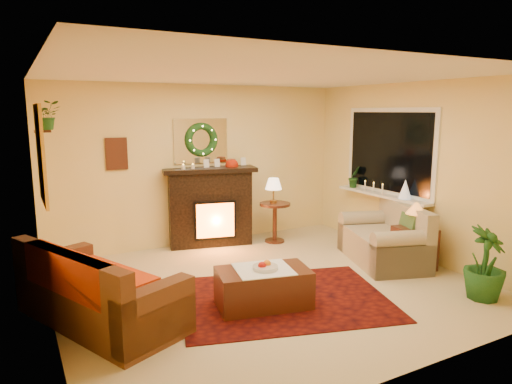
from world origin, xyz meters
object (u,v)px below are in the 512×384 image
sofa (100,282)px  fireplace (210,212)px  coffee_table (263,288)px  end_table_square (414,249)px  side_table_round (275,223)px  loveseat (383,234)px

sofa → fireplace: fireplace is taller
coffee_table → sofa: bearing=176.3°
end_table_square → fireplace: bearing=130.4°
sofa → side_table_round: sofa is taller
sofa → coffee_table: bearing=-39.7°
sofa → side_table_round: 3.54m
side_table_round → end_table_square: side_table_round is taller
loveseat → coffee_table: size_ratio=1.42×
end_table_square → coffee_table: (-2.48, -0.11, -0.06)m
loveseat → side_table_round: size_ratio=2.19×
loveseat → coffee_table: 2.36m
side_table_round → coffee_table: bearing=-123.6°
sofa → loveseat: sofa is taller
side_table_round → coffee_table: side_table_round is taller
sofa → fireplace: bearing=20.9°
loveseat → side_table_round: bearing=136.5°
fireplace → side_table_round: 1.11m
fireplace → loveseat: (1.87, -2.01, -0.13)m
sofa → end_table_square: size_ratio=3.35×
end_table_square → coffee_table: size_ratio=0.56×
loveseat → sofa: bearing=-160.5°
loveseat → end_table_square: (0.19, -0.42, -0.15)m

